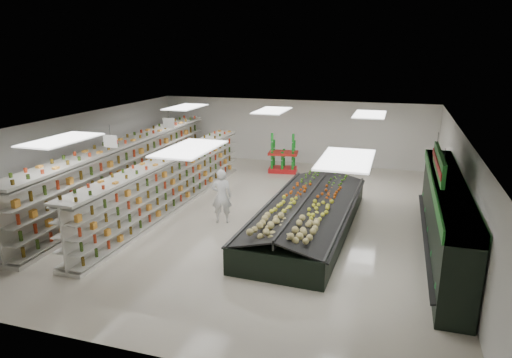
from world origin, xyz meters
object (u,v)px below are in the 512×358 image
(gondola_left, at_px, (129,171))
(shopper_main, at_px, (222,196))
(shopper_background, at_px, (191,158))
(produce_island, at_px, (308,214))
(soda_endcap, at_px, (283,155))
(gondola_center, at_px, (171,184))

(gondola_left, distance_m, shopper_main, 4.76)
(shopper_main, height_order, shopper_background, shopper_main)
(shopper_main, relative_size, shopper_background, 1.06)
(produce_island, xyz_separation_m, shopper_main, (-2.87, -0.27, 0.41))
(soda_endcap, xyz_separation_m, shopper_main, (-0.36, -7.03, 0.08))
(shopper_background, bearing_deg, produce_island, -132.80)
(gondola_center, distance_m, shopper_main, 2.47)
(gondola_left, height_order, produce_island, gondola_left)
(gondola_left, bearing_deg, shopper_background, 71.44)
(shopper_main, distance_m, shopper_background, 6.09)
(gondola_left, bearing_deg, gondola_center, -20.26)
(shopper_background, bearing_deg, gondola_center, -170.51)
(gondola_left, height_order, shopper_background, gondola_left)
(soda_endcap, bearing_deg, shopper_background, -152.17)
(gondola_center, xyz_separation_m, shopper_background, (-1.16, 4.17, -0.02))
(shopper_main, bearing_deg, soda_endcap, -109.05)
(gondola_center, xyz_separation_m, soda_endcap, (2.68, 6.19, -0.05))
(shopper_background, bearing_deg, soda_endcap, -68.26)
(gondola_left, bearing_deg, produce_island, -12.02)
(gondola_left, relative_size, gondola_center, 1.16)
(shopper_main, bearing_deg, gondola_center, -35.91)
(shopper_main, bearing_deg, gondola_left, -35.10)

